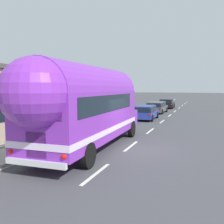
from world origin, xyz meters
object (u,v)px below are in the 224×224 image
at_px(painted_bus, 86,104).
at_px(car_lead, 145,112).
at_px(car_third, 167,103).
at_px(car_second, 157,106).

distance_m(painted_bus, car_lead, 12.97).
relative_size(car_lead, car_third, 0.97).
bearing_deg(car_second, painted_bus, -89.72).
relative_size(painted_bus, car_lead, 2.59).
height_order(painted_bus, car_lead, painted_bus).
bearing_deg(car_second, car_third, 89.07).
xyz_separation_m(painted_bus, car_second, (-0.10, 19.66, -1.51)).
bearing_deg(car_third, painted_bus, -90.06).
height_order(painted_bus, car_second, painted_bus).
bearing_deg(car_third, car_second, -90.93).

